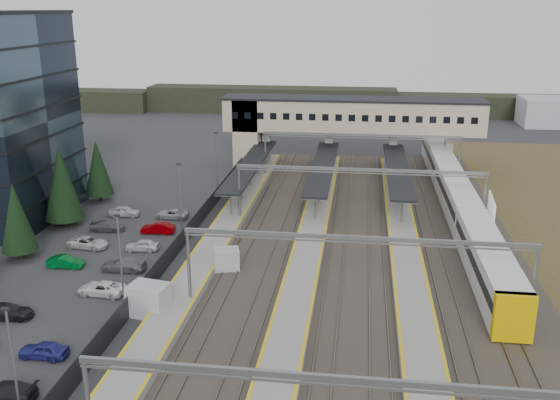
# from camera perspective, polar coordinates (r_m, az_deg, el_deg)

# --- Properties ---
(ground) EXTENTS (220.00, 220.00, 0.00)m
(ground) POSITION_cam_1_polar(r_m,az_deg,el_deg) (61.64, -4.38, -6.42)
(ground) COLOR #2B2B2D
(ground) RESTS_ON ground
(car_park) EXTENTS (10.50, 44.40, 1.29)m
(car_park) POSITION_cam_1_polar(r_m,az_deg,el_deg) (59.83, -18.51, -7.45)
(car_park) COLOR #B7B7BC
(car_park) RESTS_ON ground
(lampposts) EXTENTS (0.50, 53.25, 8.07)m
(lampposts) POSITION_cam_1_polar(r_m,az_deg,el_deg) (63.24, -11.35, -1.88)
(lampposts) COLOR gray
(lampposts) RESTS_ON ground
(fence) EXTENTS (0.08, 90.00, 2.00)m
(fence) POSITION_cam_1_polar(r_m,az_deg,el_deg) (67.28, -8.96, -3.59)
(fence) COLOR #26282B
(fence) RESTS_ON ground
(relay_cabin_near) EXTENTS (3.61, 2.94, 2.68)m
(relay_cabin_near) POSITION_cam_1_polar(r_m,az_deg,el_deg) (53.76, -11.88, -8.91)
(relay_cabin_near) COLOR #ABAEB0
(relay_cabin_near) RESTS_ON ground
(relay_cabin_far) EXTENTS (2.85, 2.57, 2.20)m
(relay_cabin_far) POSITION_cam_1_polar(r_m,az_deg,el_deg) (61.23, -4.90, -5.48)
(relay_cabin_far) COLOR #ABAEB0
(relay_cabin_far) RESTS_ON ground
(rail_corridor) EXTENTS (34.00, 90.00, 0.92)m
(rail_corridor) POSITION_cam_1_polar(r_m,az_deg,el_deg) (64.99, 4.64, -4.86)
(rail_corridor) COLOR #38332C
(rail_corridor) RESTS_ON ground
(canopies) EXTENTS (23.10, 30.00, 3.28)m
(canopies) POSITION_cam_1_polar(r_m,az_deg,el_deg) (84.90, 3.93, 3.07)
(canopies) COLOR black
(canopies) RESTS_ON ground
(footbridge) EXTENTS (40.40, 6.40, 11.20)m
(footbridge) POSITION_cam_1_polar(r_m,az_deg,el_deg) (98.69, 4.98, 7.43)
(footbridge) COLOR #C4B69A
(footbridge) RESTS_ON ground
(gantries) EXTENTS (28.40, 62.28, 7.17)m
(gantries) POSITION_cam_1_polar(r_m,az_deg,el_deg) (61.10, 7.16, -0.71)
(gantries) COLOR gray
(gantries) RESTS_ON ground
(train) EXTENTS (3.07, 64.13, 3.86)m
(train) POSITION_cam_1_polar(r_m,az_deg,el_deg) (79.95, 15.84, 0.25)
(train) COLOR silver
(train) RESTS_ON ground
(billboard) EXTENTS (0.68, 6.08, 5.19)m
(billboard) POSITION_cam_1_polar(r_m,az_deg,el_deg) (70.77, 18.73, -1.12)
(billboard) COLOR gray
(billboard) RESTS_ON ground
(treeline_far) EXTENTS (170.00, 19.00, 7.00)m
(treeline_far) POSITION_cam_1_polar(r_m,az_deg,el_deg) (149.49, 12.13, 8.54)
(treeline_far) COLOR black
(treeline_far) RESTS_ON ground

